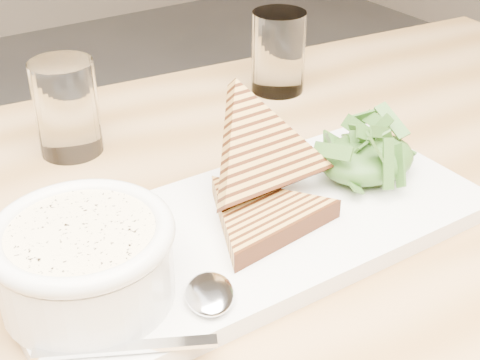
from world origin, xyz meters
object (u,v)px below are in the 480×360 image
platter (253,230)px  glass_far (278,52)px  table_top (264,277)px  soup_bowl (86,269)px  glass_near (67,108)px

platter → glass_far: 0.33m
table_top → glass_far: glass_far is taller
soup_bowl → glass_far: (0.37, 0.26, 0.01)m
glass_near → soup_bowl: bearing=-108.2°
platter → table_top: bearing=-105.1°
platter → glass_near: bearing=106.8°
glass_far → soup_bowl: bearing=-144.5°
glass_near → platter: bearing=-73.2°
soup_bowl → glass_near: size_ratio=1.25×
table_top → glass_near: 0.29m
glass_near → glass_far: 0.28m
platter → soup_bowl: (-0.16, -0.01, 0.03)m
soup_bowl → glass_far: bearing=35.5°
soup_bowl → glass_near: glass_near is taller
table_top → glass_near: glass_near is taller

